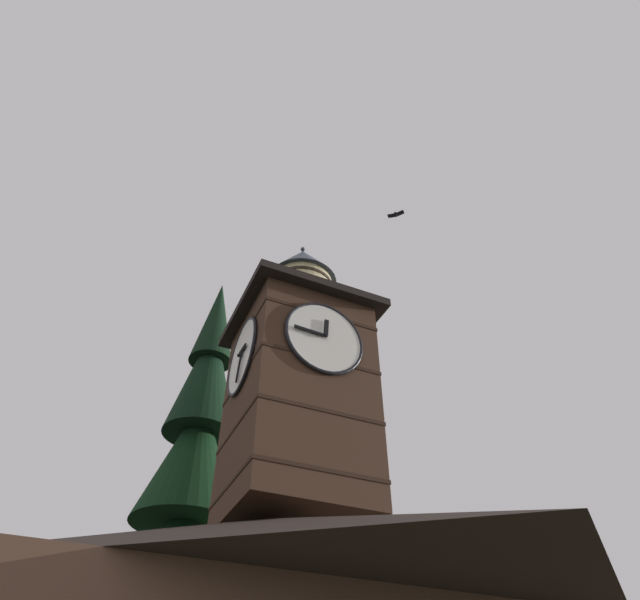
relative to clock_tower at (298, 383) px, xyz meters
name	(u,v)px	position (x,y,z in m)	size (l,w,h in m)	color
clock_tower	(298,383)	(0.00, 0.00, 0.00)	(4.05, 4.05, 9.50)	#422B1E
pine_tree_behind	(180,544)	(1.45, -5.86, -2.91)	(5.31, 5.31, 18.81)	#473323
moon	(365,557)	(-19.37, -31.55, 5.76)	(2.13, 2.13, 2.13)	silver
flying_bird_high	(396,214)	(-3.83, 0.47, 8.72)	(0.60, 0.61, 0.14)	black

